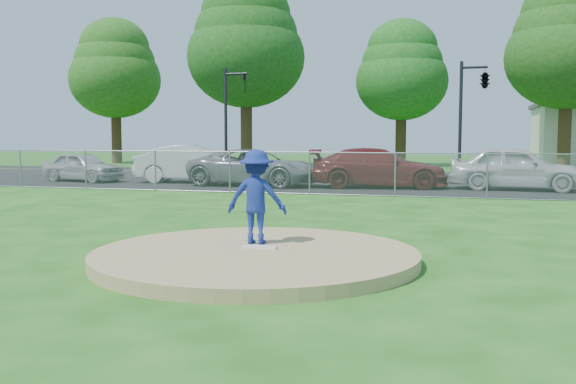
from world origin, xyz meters
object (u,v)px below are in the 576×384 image
Objects in this scene: traffic_signal_center at (482,82)px; traffic_signal_left at (230,111)px; tree_left at (246,42)px; parked_car_pearl at (517,168)px; traffic_cone at (262,179)px; pitcher at (257,197)px; parked_car_darkred at (379,168)px; tree_far_left at (115,68)px; parked_car_white at (193,164)px; parked_car_gray at (255,167)px; tree_center at (402,70)px; parked_car_silver at (83,167)px; tree_right at (568,42)px.

traffic_signal_left is at bearing 180.00° from traffic_signal_center.
tree_left is 23.30m from parked_car_pearl.
traffic_cone is at bearing -141.12° from traffic_signal_center.
pitcher is at bearing 165.62° from parked_car_pearl.
tree_left is at bearing 26.90° from parked_car_darkred.
pitcher is at bearing -70.40° from tree_left.
tree_far_left is 22.53m from parked_car_white.
parked_car_gray is at bearing -69.58° from tree_left.
traffic_cone is at bearing -68.65° from tree_left.
traffic_cone is (-4.53, 14.31, -0.70)m from pitcher.
parked_car_pearl is (6.18, -18.04, -5.62)m from tree_center.
traffic_cone is 0.12× the size of parked_car_darkred.
parked_car_white reaches higher than parked_car_silver.
tree_far_left is 1.09× the size of tree_center.
tree_left reaches higher than tree_right.
traffic_signal_left is 1.43× the size of parked_car_silver.
traffic_cone is 0.13× the size of parked_car_white.
traffic_cone is at bearing -101.11° from tree_center.
tree_left is 7.62× the size of pitcher.
traffic_cone is at bearing -115.97° from parked_car_white.
tree_left is at bearing 3.12° from parked_car_white.
tree_far_left is 0.92× the size of tree_right.
parked_car_gray reaches higher than parked_car_silver.
tree_right is 24.42m from parked_car_white.
parked_car_silver is at bearing -63.92° from tree_far_left.
tree_far_left is 6.53× the size of pitcher.
parked_car_white reaches higher than traffic_cone.
tree_center reaches higher than parked_car_white.
traffic_cone is 4.76m from parked_car_darkred.
traffic_cone is 0.16× the size of parked_car_silver.
tree_center is at bearing -92.59° from pitcher.
parked_car_silver is at bearing -52.21° from pitcher.
parked_car_silver is (-17.39, -6.52, -3.93)m from traffic_signal_center.
parked_car_white is 3.33m from parked_car_gray.
tree_left reaches higher than traffic_signal_left.
traffic_signal_left is 8.84× the size of traffic_cone.
traffic_signal_center is (25.97, -11.00, -2.45)m from tree_far_left.
pitcher is at bearing -126.59° from parked_car_silver.
parked_car_darkred reaches higher than parked_car_silver.
traffic_signal_left is 11.10m from parked_car_darkred.
parked_car_pearl is (27.18, -17.04, -6.21)m from tree_far_left.
tree_left is 17.43m from parked_car_silver.
tree_far_left is at bearing 47.98° from parked_car_gray.
parked_car_gray is at bearing -46.47° from tree_far_left.
traffic_signal_center is 7.22m from parked_car_pearl.
tree_far_left is 20.52m from parked_car_silver.
tree_left reaches higher than tree_far_left.
parked_car_pearl is at bearing -71.08° from tree_center.
pitcher reaches higher than parked_car_white.
traffic_signal_center is at bearing -57.80° from parked_car_silver.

